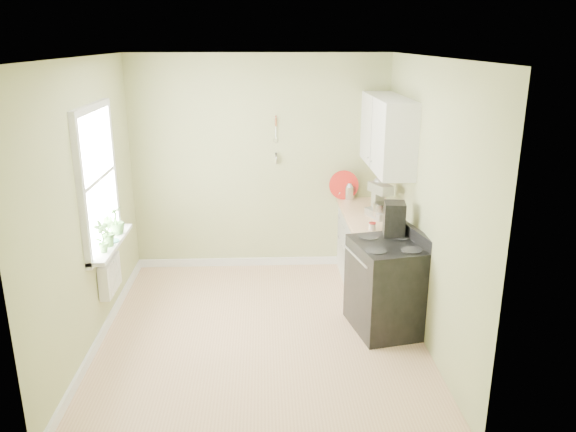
{
  "coord_description": "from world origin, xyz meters",
  "views": [
    {
      "loc": [
        0.04,
        -5.09,
        2.86
      ],
      "look_at": [
        0.29,
        0.55,
        1.07
      ],
      "focal_mm": 35.0,
      "sensor_mm": 36.0,
      "label": 1
    }
  ],
  "objects_px": {
    "stove": "(387,286)",
    "stand_mixer": "(380,201)",
    "kettle": "(349,191)",
    "coffee_maker": "(394,220)"
  },
  "relations": [
    {
      "from": "kettle",
      "to": "coffee_maker",
      "type": "distance_m",
      "value": 1.44
    },
    {
      "from": "coffee_maker",
      "to": "stove",
      "type": "bearing_deg",
      "value": -109.56
    },
    {
      "from": "stove",
      "to": "coffee_maker",
      "type": "distance_m",
      "value": 0.67
    },
    {
      "from": "stove",
      "to": "coffee_maker",
      "type": "relative_size",
      "value": 2.88
    },
    {
      "from": "coffee_maker",
      "to": "kettle",
      "type": "bearing_deg",
      "value": 99.78
    },
    {
      "from": "stove",
      "to": "kettle",
      "type": "xyz_separation_m",
      "value": [
        -0.16,
        1.67,
        0.54
      ]
    },
    {
      "from": "stand_mixer",
      "to": "kettle",
      "type": "relative_size",
      "value": 2.04
    },
    {
      "from": "kettle",
      "to": "coffee_maker",
      "type": "xyz_separation_m",
      "value": [
        0.24,
        -1.42,
        0.07
      ]
    },
    {
      "from": "stove",
      "to": "kettle",
      "type": "bearing_deg",
      "value": 95.34
    },
    {
      "from": "stove",
      "to": "stand_mixer",
      "type": "xyz_separation_m",
      "value": [
        0.08,
        0.93,
        0.62
      ]
    }
  ]
}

